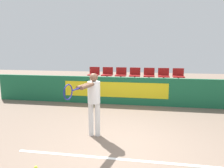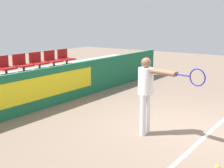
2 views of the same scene
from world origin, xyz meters
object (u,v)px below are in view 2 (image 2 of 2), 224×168
Objects in this scene: stadium_chair_5 at (72,73)px; stadium_chair_6 at (84,71)px; stadium_chair_3 at (42,79)px; stadium_chair_13 at (65,57)px; stadium_chair_9 at (4,66)px; stadium_chair_11 at (38,61)px; stadium_chair_2 at (25,83)px; tennis_player at (148,88)px; stadium_chair_10 at (22,64)px; stadium_chair_4 at (58,76)px; tennis_ball at (217,167)px; stadium_chair_1 at (6,87)px; stadium_chair_12 at (52,59)px.

stadium_chair_5 is 0.64m from stadium_chair_6.
stadium_chair_3 is 1.00× the size of stadium_chair_13.
stadium_chair_11 is at bearing 0.00° from stadium_chair_9.
stadium_chair_3 is at bearing 0.00° from stadium_chair_2.
stadium_chair_2 is 3.94m from tennis_player.
tennis_player is at bearing -91.03° from stadium_chair_9.
stadium_chair_5 is 4.42m from tennis_player.
stadium_chair_9 is 1.00× the size of stadium_chair_10.
stadium_chair_2 is 1.00× the size of stadium_chair_4.
stadium_chair_10 is 8.03× the size of tennis_ball.
stadium_chair_11 is (1.93, 0.89, 0.40)m from stadium_chair_1.
stadium_chair_5 is 1.17m from stadium_chair_13.
stadium_chair_10 is 1.00× the size of stadium_chair_13.
stadium_chair_12 reaches higher than stadium_chair_4.
stadium_chair_9 is 6.60m from tennis_ball.
stadium_chair_5 is (1.29, 0.00, 0.00)m from stadium_chair_3.
tennis_player reaches higher than stadium_chair_3.
tennis_player is (-2.02, -4.81, -0.03)m from stadium_chair_12.
stadium_chair_2 is at bearing -145.49° from stadium_chair_11.
stadium_chair_5 is at bearing 0.00° from stadium_chair_3.
stadium_chair_11 is (-0.64, 0.89, 0.40)m from stadium_chair_5.
stadium_chair_12 is at bearing 0.00° from stadium_chair_10.
stadium_chair_9 reaches higher than stadium_chair_2.
stadium_chair_13 is at bearing 53.98° from stadium_chair_5.
stadium_chair_13 is 8.03× the size of tennis_ball.
stadium_chair_4 is at bearing 69.81° from tennis_ball.
stadium_chair_2 is 1.00× the size of stadium_chair_12.
stadium_chair_4 is at bearing 0.00° from stadium_chair_2.
stadium_chair_3 and stadium_chair_5 have the same top height.
stadium_chair_3 is 0.32× the size of tennis_player.
tennis_ball is at bearing -110.19° from stadium_chair_4.
stadium_chair_1 is 3.98m from tennis_player.
stadium_chair_1 is 1.00× the size of stadium_chair_11.
stadium_chair_11 is 1.29m from stadium_chair_13.
stadium_chair_12 reaches higher than stadium_chair_5.
stadium_chair_1 is at bearing 180.00° from stadium_chair_5.
stadium_chair_3 is at bearing -90.00° from stadium_chair_10.
stadium_chair_12 is 7.09m from tennis_ball.
stadium_chair_13 is (1.93, 0.89, 0.40)m from stadium_chair_3.
stadium_chair_4 is (1.29, 0.00, 0.00)m from stadium_chair_2.
stadium_chair_13 is (0.00, 0.89, 0.40)m from stadium_chair_6.
stadium_chair_9 is at bearing 180.00° from stadium_chair_12.
stadium_chair_10 is 1.93m from stadium_chair_13.
tennis_player is at bearing -109.31° from stadium_chair_4.
stadium_chair_13 is at bearing 15.38° from stadium_chair_1.
stadium_chair_3 is at bearing -155.37° from stadium_chair_13.
stadium_chair_9 is (0.64, 0.89, 0.40)m from stadium_chair_1.
stadium_chair_13 reaches higher than stadium_chair_1.
stadium_chair_13 is (0.64, 0.00, 0.00)m from stadium_chair_12.
stadium_chair_13 is 7.36m from tennis_ball.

